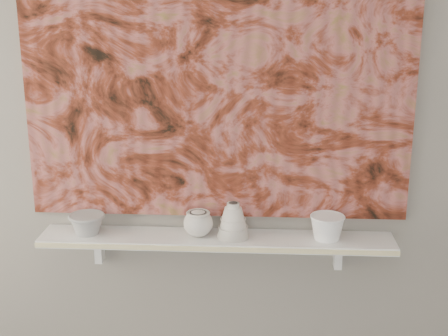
# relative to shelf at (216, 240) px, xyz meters

# --- Properties ---
(wall_back) EXTENTS (3.60, 0.00, 3.60)m
(wall_back) POSITION_rel_shelf_xyz_m (0.00, 0.09, 0.44)
(wall_back) COLOR gray
(wall_back) RESTS_ON floor
(shelf) EXTENTS (1.40, 0.18, 0.03)m
(shelf) POSITION_rel_shelf_xyz_m (0.00, 0.00, 0.00)
(shelf) COLOR white
(shelf) RESTS_ON wall_back
(shelf_stripe) EXTENTS (1.40, 0.01, 0.02)m
(shelf_stripe) POSITION_rel_shelf_xyz_m (0.00, -0.09, 0.00)
(shelf_stripe) COLOR beige
(shelf_stripe) RESTS_ON shelf
(bracket_left) EXTENTS (0.03, 0.06, 0.12)m
(bracket_left) POSITION_rel_shelf_xyz_m (-0.49, 0.06, -0.07)
(bracket_left) COLOR white
(bracket_left) RESTS_ON wall_back
(bracket_right) EXTENTS (0.03, 0.06, 0.12)m
(bracket_right) POSITION_rel_shelf_xyz_m (0.49, 0.06, -0.07)
(bracket_right) COLOR white
(bracket_right) RESTS_ON wall_back
(painting) EXTENTS (1.50, 0.02, 1.10)m
(painting) POSITION_rel_shelf_xyz_m (0.00, 0.08, 0.62)
(painting) COLOR maroon
(painting) RESTS_ON wall_back
(house_motif) EXTENTS (0.09, 0.00, 0.08)m
(house_motif) POSITION_rel_shelf_xyz_m (0.45, 0.07, 0.32)
(house_motif) COLOR black
(house_motif) RESTS_ON painting
(bowl_grey) EXTENTS (0.19, 0.19, 0.08)m
(bowl_grey) POSITION_rel_shelf_xyz_m (-0.52, 0.00, 0.06)
(bowl_grey) COLOR #969693
(bowl_grey) RESTS_ON shelf
(cup_cream) EXTENTS (0.14, 0.14, 0.11)m
(cup_cream) POSITION_rel_shelf_xyz_m (-0.07, 0.00, 0.07)
(cup_cream) COLOR beige
(cup_cream) RESTS_ON shelf
(bell_vessel) EXTENTS (0.16, 0.16, 0.14)m
(bell_vessel) POSITION_rel_shelf_xyz_m (0.07, 0.00, 0.09)
(bell_vessel) COLOR silver
(bell_vessel) RESTS_ON shelf
(bowl_white) EXTENTS (0.14, 0.14, 0.10)m
(bowl_white) POSITION_rel_shelf_xyz_m (0.43, 0.00, 0.06)
(bowl_white) COLOR white
(bowl_white) RESTS_ON shelf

